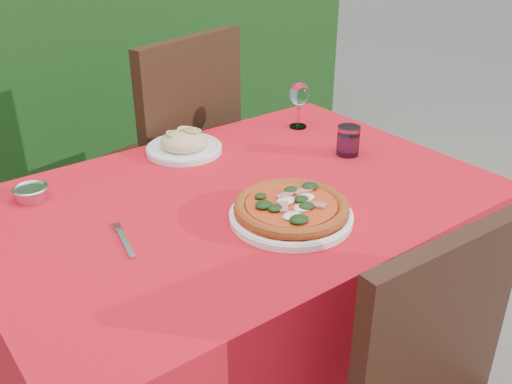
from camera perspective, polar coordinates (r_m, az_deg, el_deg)
hedge at (r=2.75m, az=-21.72°, el=15.01°), size 3.20×0.55×1.78m
dining_table at (r=1.52m, az=-1.74°, el=-5.25°), size 1.26×0.86×0.75m
chair_far at (r=2.09m, az=-8.39°, el=3.69°), size 0.57×0.57×1.03m
pizza_plate at (r=1.32m, az=3.54°, el=-1.82°), size 0.33×0.33×0.05m
pasta_plate at (r=1.70m, az=-7.22°, el=4.72°), size 0.22×0.22×0.06m
water_glass at (r=1.68m, az=9.20°, el=4.96°), size 0.07×0.07×0.09m
wine_glass at (r=1.85m, az=4.33°, el=9.58°), size 0.06×0.06×0.15m
fork at (r=1.27m, az=-12.91°, el=-4.98°), size 0.06×0.17×0.00m
steel_ramekin at (r=1.52m, az=-21.54°, el=-0.16°), size 0.08×0.08×0.03m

